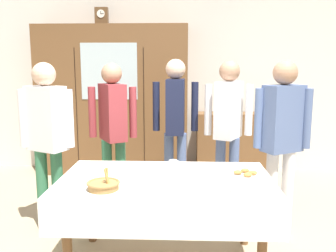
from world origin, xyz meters
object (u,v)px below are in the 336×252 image
(spoon_far_right, at_px, (218,171))
(bread_basket, at_px, (103,185))
(wall_cabinet, at_px, (113,101))
(tea_cup_far_right, at_px, (236,190))
(mantel_clock, at_px, (102,16))
(person_behind_table_left, at_px, (175,117))
(bookshelf_low, at_px, (232,143))
(book_stack, at_px, (233,111))
(person_by_cabinet, at_px, (47,131))
(dining_table, at_px, (166,191))
(tea_cup_near_right, at_px, (210,181))
(pastry_plate, at_px, (245,174))
(tea_cup_center, at_px, (173,164))
(person_near_right_end, at_px, (282,131))
(person_behind_table_right, at_px, (113,123))
(spoon_front_edge, at_px, (157,172))
(person_beside_shelf, at_px, (228,121))
(spoon_center, at_px, (89,172))

(spoon_far_right, bearing_deg, bread_basket, -150.02)
(wall_cabinet, height_order, tea_cup_far_right, wall_cabinet)
(tea_cup_far_right, xyz_separation_m, spoon_far_right, (-0.08, 0.55, -0.02))
(mantel_clock, relative_size, person_behind_table_left, 0.14)
(bookshelf_low, bearing_deg, book_stack, 0.00)
(tea_cup_far_right, height_order, person_by_cabinet, person_by_cabinet)
(dining_table, distance_m, tea_cup_near_right, 0.38)
(dining_table, height_order, pastry_plate, pastry_plate)
(dining_table, relative_size, tea_cup_center, 12.89)
(spoon_far_right, bearing_deg, dining_table, -150.09)
(dining_table, bearing_deg, person_near_right_end, 30.41)
(spoon_far_right, bearing_deg, person_near_right_end, 30.76)
(mantel_clock, distance_m, person_behind_table_right, 2.00)
(book_stack, relative_size, pastry_plate, 0.67)
(tea_cup_near_right, relative_size, spoon_front_edge, 1.09)
(bookshelf_low, distance_m, person_by_cabinet, 2.91)
(wall_cabinet, relative_size, tea_cup_far_right, 16.78)
(tea_cup_center, bearing_deg, spoon_far_right, -14.43)
(book_stack, distance_m, tea_cup_near_right, 2.81)
(book_stack, height_order, tea_cup_far_right, book_stack)
(bookshelf_low, bearing_deg, mantel_clock, -178.45)
(person_by_cabinet, bearing_deg, person_beside_shelf, 18.99)
(pastry_plate, xyz_separation_m, person_near_right_end, (0.41, 0.50, 0.26))
(tea_cup_center, bearing_deg, person_behind_table_left, 90.34)
(tea_cup_far_right, relative_size, person_near_right_end, 0.08)
(spoon_front_edge, bearing_deg, spoon_center, -179.29)
(mantel_clock, relative_size, spoon_front_edge, 2.02)
(book_stack, relative_size, person_behind_table_right, 0.12)
(tea_cup_far_right, height_order, person_near_right_end, person_near_right_end)
(tea_cup_far_right, xyz_separation_m, person_behind_table_left, (-0.46, 1.71, 0.26))
(tea_cup_near_right, height_order, tea_cup_far_right, same)
(bookshelf_low, relative_size, tea_cup_near_right, 7.98)
(bread_basket, relative_size, person_near_right_end, 0.15)
(person_by_cabinet, xyz_separation_m, person_near_right_end, (2.20, 0.01, 0.01))
(dining_table, xyz_separation_m, person_near_right_end, (1.05, 0.62, 0.38))
(tea_cup_near_right, bearing_deg, book_stack, 79.21)
(book_stack, bearing_deg, tea_cup_near_right, -100.79)
(tea_cup_center, height_order, bread_basket, bread_basket)
(spoon_center, bearing_deg, tea_cup_far_right, -22.20)
(person_behind_table_left, bearing_deg, person_beside_shelf, -17.75)
(book_stack, distance_m, tea_cup_far_right, 2.97)
(bread_basket, relative_size, spoon_far_right, 2.02)
(wall_cabinet, xyz_separation_m, person_by_cabinet, (-0.25, -1.98, -0.09))
(wall_cabinet, bearing_deg, spoon_far_right, -60.39)
(spoon_center, bearing_deg, dining_table, -14.54)
(person_by_cabinet, xyz_separation_m, person_behind_table_left, (1.20, 0.80, 0.03))
(tea_cup_far_right, relative_size, pastry_plate, 0.46)
(tea_cup_far_right, height_order, person_beside_shelf, person_beside_shelf)
(person_beside_shelf, bearing_deg, pastry_plate, -89.32)
(person_behind_table_left, bearing_deg, tea_cup_center, -89.66)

